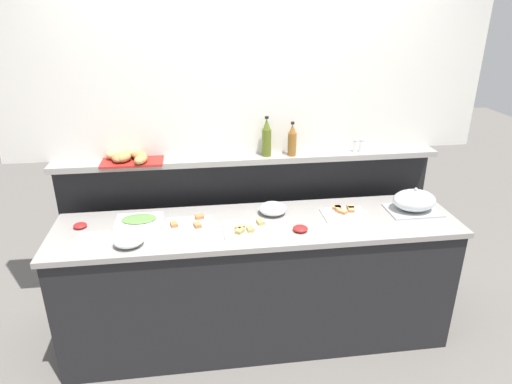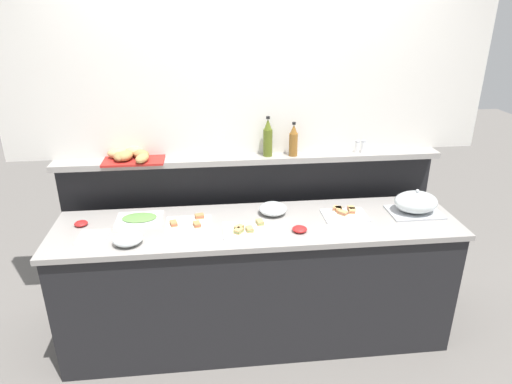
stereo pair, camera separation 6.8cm
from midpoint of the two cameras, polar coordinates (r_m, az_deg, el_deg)
name	(u,v)px [view 1 (the left image)]	position (r m, az deg, el deg)	size (l,w,h in m)	color
ground_plane	(248,286)	(3.84, -1.53, -11.80)	(12.00, 12.00, 0.00)	slate
buffet_counter	(258,282)	(3.10, -0.36, -11.30)	(2.56, 0.62, 0.89)	black
back_ledge_unit	(249,225)	(3.42, -1.42, -4.16)	(2.67, 0.22, 1.20)	black
upper_wall_panel	(248,49)	(3.08, -1.72, 17.54)	(3.27, 0.08, 1.40)	white
sandwich_platter_front	(189,224)	(2.87, -9.06, -4.02)	(0.28, 0.21, 0.04)	white
sandwich_platter_side	(344,213)	(3.03, 10.41, -2.57)	(0.29, 0.20, 0.04)	silver
sandwich_platter_rear	(248,229)	(2.78, -1.77, -4.71)	(0.29, 0.22, 0.04)	white
cold_cuts_platter	(139,220)	(3.00, -15.13, -3.40)	(0.29, 0.21, 0.02)	white
serving_cloche	(414,201)	(3.16, 18.71, -1.12)	(0.34, 0.24, 0.17)	#B7BABF
glass_bowl_large	(129,240)	(2.72, -16.43, -5.88)	(0.17, 0.17, 0.07)	silver
glass_bowl_medium	(273,209)	(2.98, 1.47, -2.15)	(0.18, 0.18, 0.07)	silver
condiment_bowl_red	(300,229)	(2.78, 4.91, -4.62)	(0.09, 0.09, 0.03)	red
condiment_bowl_cream	(80,226)	(3.03, -21.87, -3.94)	(0.08, 0.08, 0.03)	red
napkin_stack	(93,239)	(2.85, -20.48, -5.60)	(0.17, 0.17, 0.02)	white
vinegar_bottle_amber	(292,141)	(3.12, 3.95, 6.46)	(0.06, 0.06, 0.24)	#8E5B23
olive_oil_bottle	(267,138)	(3.10, 0.71, 6.76)	(0.06, 0.06, 0.28)	#56661E
salt_shaker	(355,146)	(3.28, 11.81, 5.70)	(0.03, 0.03, 0.09)	white
pepper_shaker	(361,146)	(3.29, 12.54, 5.71)	(0.03, 0.03, 0.09)	white
bread_basket	(129,157)	(3.13, -16.31, 4.27)	(0.40, 0.30, 0.08)	#B2231E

